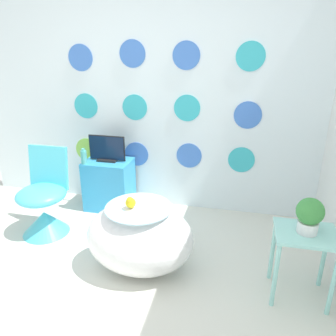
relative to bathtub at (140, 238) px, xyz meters
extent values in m
plane|color=silver|center=(-0.12, -0.71, -0.30)|extent=(12.00, 12.00, 0.00)
cube|color=white|center=(-0.12, 1.22, 1.00)|extent=(4.34, 0.04, 2.60)
cylinder|color=#8CCC4C|center=(-1.02, 1.20, 0.30)|extent=(0.28, 0.01, 0.28)
cylinder|color=#3F72CC|center=(-0.41, 1.20, 0.29)|extent=(0.28, 0.01, 0.28)
cylinder|color=#3F72CC|center=(0.19, 1.20, 0.32)|extent=(0.28, 0.01, 0.28)
cylinder|color=#33B2BF|center=(0.76, 1.20, 0.32)|extent=(0.28, 0.01, 0.28)
cylinder|color=#33B2BF|center=(-0.98, 1.20, 0.82)|extent=(0.28, 0.01, 0.28)
cylinder|color=#33B2BF|center=(-0.41, 1.20, 0.82)|extent=(0.28, 0.01, 0.28)
cylinder|color=#33B2BF|center=(0.16, 1.20, 0.84)|extent=(0.28, 0.01, 0.28)
cylinder|color=#3F72CC|center=(0.78, 1.20, 0.80)|extent=(0.28, 0.01, 0.28)
cylinder|color=#3F72CC|center=(-1.00, 1.20, 1.33)|extent=(0.28, 0.01, 0.28)
cylinder|color=#3F72CC|center=(-0.41, 1.20, 1.37)|extent=(0.28, 0.01, 0.28)
cylinder|color=#3F72CC|center=(0.14, 1.20, 1.36)|extent=(0.28, 0.01, 0.28)
cylinder|color=#33B2BF|center=(0.76, 1.20, 1.36)|extent=(0.28, 0.01, 0.28)
ellipsoid|color=white|center=(0.00, 0.00, 0.00)|extent=(0.88, 0.64, 0.59)
cylinder|color=#B2DBEA|center=(0.00, 0.00, 0.27)|extent=(0.53, 0.53, 0.01)
sphere|color=yellow|center=(-0.05, -0.05, 0.33)|extent=(0.08, 0.08, 0.08)
sphere|color=yellow|center=(-0.05, -0.06, 0.36)|extent=(0.05, 0.05, 0.05)
cone|color=orange|center=(-0.05, -0.08, 0.36)|extent=(0.02, 0.02, 0.02)
cone|color=#4CC6DB|center=(-1.09, 0.32, -0.18)|extent=(0.45, 0.45, 0.23)
ellipsoid|color=#4CC6DB|center=(-1.09, 0.32, 0.12)|extent=(0.47, 0.47, 0.17)
cube|color=#4CC6DB|center=(-1.09, 0.50, 0.33)|extent=(0.40, 0.10, 0.43)
cube|color=#389ED6|center=(-0.67, 0.98, -0.02)|extent=(0.50, 0.38, 0.56)
cube|color=white|center=(-0.67, 0.80, 0.08)|extent=(0.43, 0.01, 0.16)
cube|color=black|center=(-0.67, 0.98, 0.27)|extent=(0.21, 0.12, 0.02)
cube|color=black|center=(-0.67, 0.99, 0.41)|extent=(0.41, 0.01, 0.27)
cube|color=#0F1E38|center=(-0.67, 0.98, 0.41)|extent=(0.39, 0.01, 0.25)
cylinder|color=#51B2AD|center=(-0.88, 0.84, 0.34)|extent=(0.06, 0.06, 0.15)
cylinder|color=#51B2AD|center=(-0.88, 0.84, 0.43)|extent=(0.03, 0.03, 0.02)
cube|color=#99E0D8|center=(1.23, -0.03, 0.23)|extent=(0.42, 0.35, 0.02)
cylinder|color=#99E0D8|center=(1.05, -0.18, -0.04)|extent=(0.03, 0.03, 0.52)
cylinder|color=#99E0D8|center=(1.42, -0.18, -0.04)|extent=(0.03, 0.03, 0.52)
cylinder|color=#99E0D8|center=(1.05, 0.12, -0.04)|extent=(0.03, 0.03, 0.52)
cylinder|color=#99E0D8|center=(1.42, 0.12, -0.04)|extent=(0.03, 0.03, 0.52)
cylinder|color=white|center=(1.23, -0.03, 0.29)|extent=(0.14, 0.14, 0.09)
sphere|color=#3D8E42|center=(1.23, -0.03, 0.41)|extent=(0.19, 0.19, 0.19)
camera|label=1|loc=(0.74, -2.16, 1.48)|focal=35.00mm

